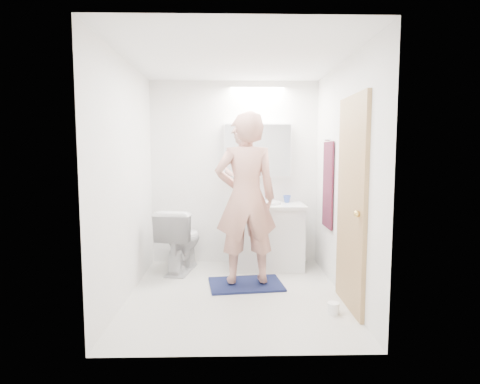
{
  "coord_description": "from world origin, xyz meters",
  "views": [
    {
      "loc": [
        -0.05,
        -3.99,
        1.48
      ],
      "look_at": [
        0.05,
        0.25,
        1.05
      ],
      "focal_mm": 29.57,
      "sensor_mm": 36.0,
      "label": 1
    }
  ],
  "objects_px": {
    "medicine_cabinet": "(257,150)",
    "vanity_cabinet": "(267,238)",
    "toilet_paper_roll": "(333,308)",
    "person": "(246,198)",
    "toothbrush_cup": "(287,199)",
    "toilet": "(180,240)",
    "soap_bottle_b": "(250,196)",
    "soap_bottle_a": "(240,195)"
  },
  "relations": [
    {
      "from": "vanity_cabinet",
      "to": "person",
      "type": "distance_m",
      "value": 0.95
    },
    {
      "from": "medicine_cabinet",
      "to": "person",
      "type": "bearing_deg",
      "value": -101.67
    },
    {
      "from": "soap_bottle_b",
      "to": "toothbrush_cup",
      "type": "height_order",
      "value": "soap_bottle_b"
    },
    {
      "from": "vanity_cabinet",
      "to": "soap_bottle_a",
      "type": "distance_m",
      "value": 0.65
    },
    {
      "from": "vanity_cabinet",
      "to": "toilet",
      "type": "relative_size",
      "value": 1.14
    },
    {
      "from": "vanity_cabinet",
      "to": "toothbrush_cup",
      "type": "height_order",
      "value": "toothbrush_cup"
    },
    {
      "from": "soap_bottle_a",
      "to": "toilet_paper_roll",
      "type": "height_order",
      "value": "soap_bottle_a"
    },
    {
      "from": "soap_bottle_b",
      "to": "toilet_paper_roll",
      "type": "bearing_deg",
      "value": -67.45
    },
    {
      "from": "medicine_cabinet",
      "to": "toilet_paper_roll",
      "type": "height_order",
      "value": "medicine_cabinet"
    },
    {
      "from": "medicine_cabinet",
      "to": "toothbrush_cup",
      "type": "height_order",
      "value": "medicine_cabinet"
    },
    {
      "from": "soap_bottle_a",
      "to": "toilet_paper_roll",
      "type": "relative_size",
      "value": 1.92
    },
    {
      "from": "soap_bottle_a",
      "to": "soap_bottle_b",
      "type": "height_order",
      "value": "soap_bottle_a"
    },
    {
      "from": "vanity_cabinet",
      "to": "soap_bottle_b",
      "type": "height_order",
      "value": "soap_bottle_b"
    },
    {
      "from": "person",
      "to": "toilet",
      "type": "bearing_deg",
      "value": -42.53
    },
    {
      "from": "vanity_cabinet",
      "to": "person",
      "type": "height_order",
      "value": "person"
    },
    {
      "from": "vanity_cabinet",
      "to": "person",
      "type": "xyz_separation_m",
      "value": [
        -0.29,
        -0.68,
        0.59
      ]
    },
    {
      "from": "vanity_cabinet",
      "to": "person",
      "type": "relative_size",
      "value": 0.48
    },
    {
      "from": "toothbrush_cup",
      "to": "toilet_paper_roll",
      "type": "height_order",
      "value": "toothbrush_cup"
    },
    {
      "from": "medicine_cabinet",
      "to": "toothbrush_cup",
      "type": "distance_m",
      "value": 0.74
    },
    {
      "from": "vanity_cabinet",
      "to": "toilet_paper_roll",
      "type": "bearing_deg",
      "value": -71.74
    },
    {
      "from": "toilet",
      "to": "soap_bottle_b",
      "type": "bearing_deg",
      "value": -150.62
    },
    {
      "from": "soap_bottle_a",
      "to": "toilet_paper_roll",
      "type": "distance_m",
      "value": 2.02
    },
    {
      "from": "vanity_cabinet",
      "to": "toothbrush_cup",
      "type": "bearing_deg",
      "value": 29.85
    },
    {
      "from": "toilet",
      "to": "medicine_cabinet",
      "type": "bearing_deg",
      "value": -150.68
    },
    {
      "from": "soap_bottle_b",
      "to": "person",
      "type": "bearing_deg",
      "value": -96.05
    },
    {
      "from": "medicine_cabinet",
      "to": "person",
      "type": "xyz_separation_m",
      "value": [
        -0.18,
        -0.89,
        -0.52
      ]
    },
    {
      "from": "toilet",
      "to": "toothbrush_cup",
      "type": "relative_size",
      "value": 7.74
    },
    {
      "from": "toilet_paper_roll",
      "to": "soap_bottle_b",
      "type": "bearing_deg",
      "value": 112.55
    },
    {
      "from": "vanity_cabinet",
      "to": "toothbrush_cup",
      "type": "relative_size",
      "value": 8.83
    },
    {
      "from": "medicine_cabinet",
      "to": "toilet_paper_roll",
      "type": "xyz_separation_m",
      "value": [
        0.59,
        -1.68,
        -1.45
      ]
    },
    {
      "from": "medicine_cabinet",
      "to": "person",
      "type": "distance_m",
      "value": 1.05
    },
    {
      "from": "vanity_cabinet",
      "to": "toothbrush_cup",
      "type": "xyz_separation_m",
      "value": [
        0.28,
        0.16,
        0.48
      ]
    },
    {
      "from": "toilet",
      "to": "soap_bottle_a",
      "type": "xyz_separation_m",
      "value": [
        0.75,
        0.27,
        0.53
      ]
    },
    {
      "from": "soap_bottle_b",
      "to": "toothbrush_cup",
      "type": "xyz_separation_m",
      "value": [
        0.48,
        -0.02,
        -0.04
      ]
    },
    {
      "from": "toilet",
      "to": "person",
      "type": "height_order",
      "value": "person"
    },
    {
      "from": "person",
      "to": "medicine_cabinet",
      "type": "bearing_deg",
      "value": -108.58
    },
    {
      "from": "toothbrush_cup",
      "to": "toilet",
      "type": "bearing_deg",
      "value": -168.6
    },
    {
      "from": "vanity_cabinet",
      "to": "toilet",
      "type": "bearing_deg",
      "value": -173.95
    },
    {
      "from": "vanity_cabinet",
      "to": "toilet_paper_roll",
      "type": "relative_size",
      "value": 8.18
    },
    {
      "from": "medicine_cabinet",
      "to": "toilet_paper_roll",
      "type": "distance_m",
      "value": 2.3
    },
    {
      "from": "medicine_cabinet",
      "to": "soap_bottle_a",
      "type": "bearing_deg",
      "value": -165.53
    },
    {
      "from": "medicine_cabinet",
      "to": "vanity_cabinet",
      "type": "bearing_deg",
      "value": -63.01
    }
  ]
}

